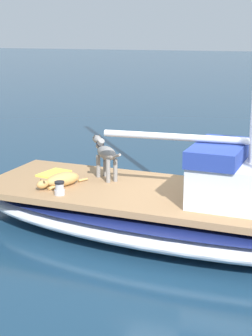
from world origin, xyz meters
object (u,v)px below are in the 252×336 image
object	(u,v)px
dog_grey	(105,154)
dog_tan	(61,180)
deck_winch	(60,189)
sailboat_main	(189,216)
deck_towel	(54,173)

from	to	relation	value
dog_grey	dog_tan	size ratio (longest dim) A/B	0.87
dog_grey	dog_tan	world-z (taller)	dog_grey
deck_winch	dog_tan	bearing A→B (deg)	-159.00
dog_grey	deck_winch	world-z (taller)	dog_grey
sailboat_main	dog_grey	bearing A→B (deg)	-108.81
dog_tan	sailboat_main	bearing A→B (deg)	93.40
sailboat_main	deck_winch	distance (m)	2.00
dog_grey	deck_towel	bearing A→B (deg)	-90.02
deck_winch	deck_towel	distance (m)	1.19
deck_winch	sailboat_main	bearing A→B (deg)	105.65
sailboat_main	dog_tan	distance (m)	2.09
dog_tan	deck_towel	bearing A→B (deg)	-147.60
dog_tan	deck_towel	world-z (taller)	dog_tan
deck_winch	deck_towel	bearing A→B (deg)	-151.78
sailboat_main	deck_winch	xyz separation A→B (m)	(0.53, -1.89, 0.42)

